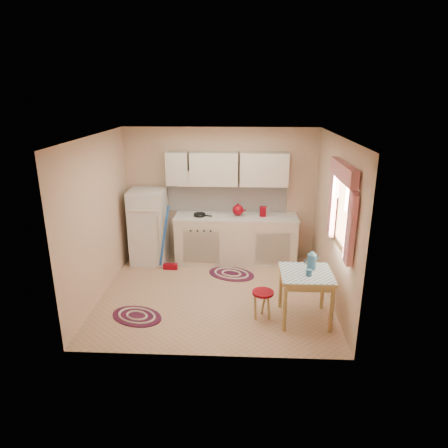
{
  "coord_description": "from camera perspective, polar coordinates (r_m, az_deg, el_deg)",
  "views": [
    {
      "loc": [
        0.41,
        -5.75,
        3.1
      ],
      "look_at": [
        0.13,
        0.25,
        1.11
      ],
      "focal_mm": 32.0,
      "sensor_mm": 36.0,
      "label": 1
    }
  ],
  "objects": [
    {
      "name": "room_shell",
      "position": [
        6.18,
        0.25,
        4.28
      ],
      "size": [
        3.64,
        3.6,
        2.52
      ],
      "color": "tan",
      "rests_on": "ground"
    },
    {
      "name": "fridge",
      "position": [
        7.6,
        -10.7,
        -0.37
      ],
      "size": [
        0.65,
        0.6,
        1.4
      ],
      "primitive_type": "cube",
      "color": "silver",
      "rests_on": "ground"
    },
    {
      "name": "broom",
      "position": [
        7.22,
        -7.83,
        -2.07
      ],
      "size": [
        0.28,
        0.13,
        1.2
      ],
      "primitive_type": null,
      "rotation": [
        0.0,
        0.0,
        -0.04
      ],
      "color": "blue",
      "rests_on": "ground"
    },
    {
      "name": "base_cabinets",
      "position": [
        7.54,
        1.71,
        -2.31
      ],
      "size": [
        2.25,
        0.6,
        0.88
      ],
      "primitive_type": "cube",
      "color": "beige",
      "rests_on": "ground"
    },
    {
      "name": "countertop",
      "position": [
        7.39,
        1.74,
        1.03
      ],
      "size": [
        2.27,
        0.62,
        0.04
      ],
      "primitive_type": "cube",
      "color": "silver",
      "rests_on": "base_cabinets"
    },
    {
      "name": "frying_pan",
      "position": [
        7.37,
        -3.52,
        1.32
      ],
      "size": [
        0.28,
        0.28,
        0.05
      ],
      "primitive_type": "cylinder",
      "rotation": [
        0.0,
        0.0,
        -0.36
      ],
      "color": "black",
      "rests_on": "countertop"
    },
    {
      "name": "red_kettle",
      "position": [
        7.35,
        1.99,
        2.01
      ],
      "size": [
        0.29,
        0.27,
        0.22
      ],
      "primitive_type": null,
      "rotation": [
        0.0,
        0.0,
        -0.42
      ],
      "color": "maroon",
      "rests_on": "countertop"
    },
    {
      "name": "red_canister",
      "position": [
        7.37,
        5.59,
        1.71
      ],
      "size": [
        0.14,
        0.14,
        0.16
      ],
      "primitive_type": "cylinder",
      "rotation": [
        0.0,
        0.0,
        0.14
      ],
      "color": "maroon",
      "rests_on": "countertop"
    },
    {
      "name": "table",
      "position": [
        5.83,
        11.47,
        -10.09
      ],
      "size": [
        0.72,
        0.72,
        0.72
      ],
      "primitive_type": "cube",
      "color": "tan",
      "rests_on": "ground"
    },
    {
      "name": "stool",
      "position": [
        5.84,
        5.54,
        -11.4
      ],
      "size": [
        0.36,
        0.36,
        0.42
      ],
      "primitive_type": "cylinder",
      "rotation": [
        0.0,
        0.0,
        -0.2
      ],
      "color": "maroon",
      "rests_on": "ground"
    },
    {
      "name": "coffee_pot",
      "position": [
        5.73,
        12.42,
        -5.0
      ],
      "size": [
        0.17,
        0.15,
        0.3
      ],
      "primitive_type": null,
      "rotation": [
        0.0,
        0.0,
        0.13
      ],
      "color": "#2A5E82",
      "rests_on": "table"
    },
    {
      "name": "mug",
      "position": [
        5.56,
        12.03,
        -6.85
      ],
      "size": [
        0.1,
        0.1,
        0.1
      ],
      "primitive_type": "cylinder",
      "rotation": [
        0.0,
        0.0,
        -0.22
      ],
      "color": "#2A5E82",
      "rests_on": "table"
    },
    {
      "name": "rug_center",
      "position": [
        7.18,
        1.06,
        -7.13
      ],
      "size": [
        0.98,
        0.82,
        0.02
      ],
      "primitive_type": null,
      "rotation": [
        0.0,
        0.0,
        -0.36
      ],
      "color": "maroon",
      "rests_on": "ground"
    },
    {
      "name": "rug_left",
      "position": [
        6.07,
        -12.34,
        -12.74
      ],
      "size": [
        0.92,
        0.79,
        0.02
      ],
      "primitive_type": null,
      "rotation": [
        0.0,
        0.0,
        -0.41
      ],
      "color": "maroon",
      "rests_on": "ground"
    }
  ]
}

